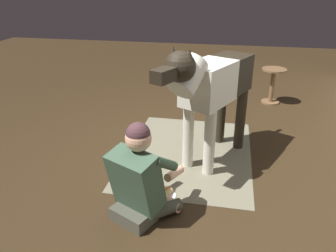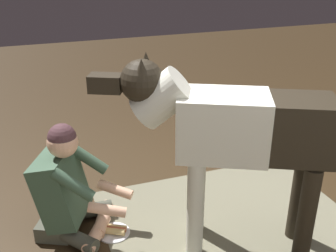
# 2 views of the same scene
# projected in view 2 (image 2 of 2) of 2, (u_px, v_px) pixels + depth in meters

# --- Properties ---
(ground_plane) EXTENTS (13.68, 13.68, 0.00)m
(ground_plane) POSITION_uv_depth(u_px,v_px,m) (216.00, 226.00, 3.06)
(ground_plane) COLOR #342514
(area_rug) EXTENTS (1.87, 1.42, 0.01)m
(area_rug) POSITION_uv_depth(u_px,v_px,m) (228.00, 219.00, 3.14)
(area_rug) COLOR #706C56
(area_rug) RESTS_ON ground
(person_sitting_on_floor) EXTENTS (0.74, 0.63, 0.86)m
(person_sitting_on_floor) POSITION_uv_depth(u_px,v_px,m) (68.00, 190.00, 2.87)
(person_sitting_on_floor) COLOR #48493C
(person_sitting_on_floor) RESTS_ON ground
(large_dog) EXTENTS (1.58, 0.87, 1.35)m
(large_dog) POSITION_uv_depth(u_px,v_px,m) (233.00, 132.00, 2.54)
(large_dog) COLOR silver
(large_dog) RESTS_ON ground
(hot_dog_on_plate) EXTENTS (0.24, 0.24, 0.06)m
(hot_dog_on_plate) POSITION_uv_depth(u_px,v_px,m) (114.00, 231.00, 2.97)
(hot_dog_on_plate) COLOR white
(hot_dog_on_plate) RESTS_ON ground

